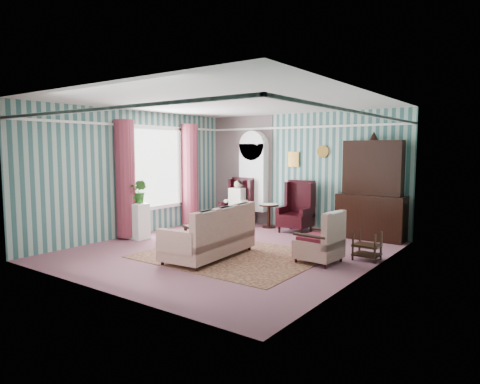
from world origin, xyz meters
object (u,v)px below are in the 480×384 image
Objects in this scene: wingback_left at (237,201)px; round_side_table at (269,216)px; bookcase at (253,182)px; wingback_right at (295,207)px; nest_table at (367,245)px; floral_armchair at (319,235)px; seated_woman at (237,203)px; sofa at (209,228)px; coffee_table at (205,237)px; dresser_hutch at (372,187)px; plant_stand at (136,221)px.

round_side_table is at bearing 9.46° from wingback_left.
bookcase is 1.63m from wingback_right.
wingback_right is at bearing 146.25° from nest_table.
seated_woman is at bearing 61.28° from floral_armchair.
nest_table is at bearing -62.05° from sofa.
seated_woman is (-1.75, 0.00, -0.04)m from wingback_right.
seated_woman reaches higher than nest_table.
wingback_right reaches higher than nest_table.
wingback_left is 0.64× the size of sofa.
bookcase is at bearing 153.08° from nest_table.
sofa is (1.63, -3.10, -0.07)m from wingback_left.
round_side_table is at bearing 151.80° from nest_table.
bookcase is at bearing 54.82° from floral_armchair.
round_side_table reaches higher than coffee_table.
nest_table is (0.57, -1.82, -0.91)m from dresser_hutch.
coffee_table is at bearing 41.73° from sofa.
plant_stand is at bearing -144.92° from dresser_hutch.
dresser_hutch reaches higher than round_side_table.
floral_armchair is 2.46m from coffee_table.
floral_armchair is at bearing -32.87° from seated_woman.
wingback_left is at bearing 61.28° from floral_armchair.
plant_stand is 1.84m from coffee_table.
bookcase is 3.25m from dresser_hutch.
seated_woman is 3.50m from sofa.
bookcase is 3.12m from coffee_table.
wingback_left is 2.73m from coffee_table.
dresser_hutch is 2.42× the size of coffee_table.
round_side_table is at bearing 51.08° from floral_armchair.
dresser_hutch is at bearing -33.47° from sofa.
wingback_left reaches higher than floral_armchair.
wingback_left is (-3.50, -0.27, -0.55)m from dresser_hutch.
wingback_right is 2.64m from coffee_table.
wingback_left is 2.08× the size of round_side_table.
nest_table is 2.90m from sofa.
bookcase is 0.95× the size of dresser_hutch.
bookcase is 3.79m from sofa.
coffee_table is (1.01, -2.50, -0.38)m from seated_woman.
sofa reaches higher than round_side_table.
wingback_right reaches higher than round_side_table.
bookcase is 3.39m from plant_stand.
coffee_table is at bearing -68.04° from wingback_left.
dresser_hutch is at bearing 48.03° from coffee_table.
plant_stand reaches higher than nest_table.
dresser_hutch is 3.93× the size of round_side_table.
coffee_table is (1.81, 0.25, -0.19)m from plant_stand.
coffee_table is at bearing -68.04° from seated_woman.
wingback_left is 3.50m from sofa.
round_side_table is 0.31× the size of sofa.
coffee_table is (-0.62, 0.60, -0.35)m from sofa.
nest_table is (4.07, -1.55, -0.32)m from seated_woman.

